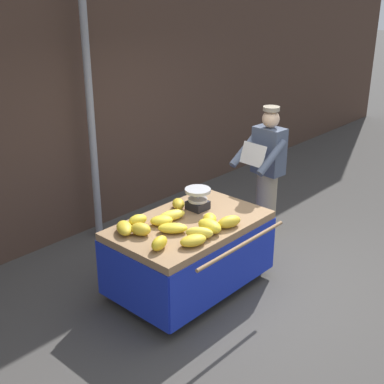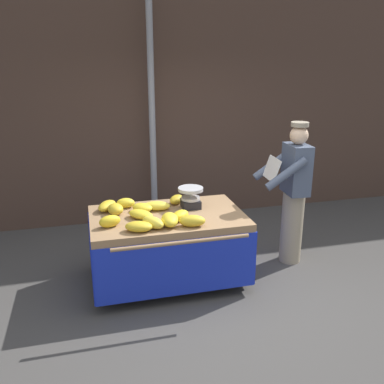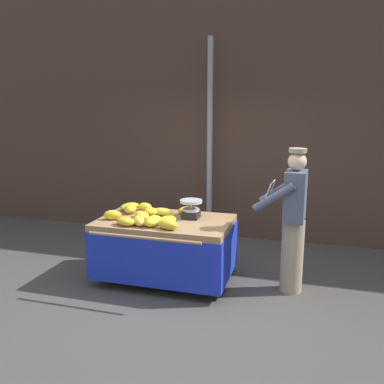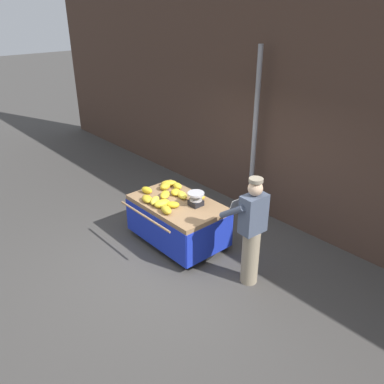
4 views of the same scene
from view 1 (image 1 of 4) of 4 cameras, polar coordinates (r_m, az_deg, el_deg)
The scene contains 19 objects.
ground_plane at distance 5.84m, azimuth 7.09°, elevation -10.23°, with size 60.00×60.00×0.00m, color #423F3D.
back_wall at distance 6.84m, azimuth -10.69°, elevation 13.78°, with size 16.00×0.24×4.31m, color #473328.
street_pole at distance 6.45m, azimuth -10.96°, elevation 8.33°, with size 0.09×0.09×3.23m, color gray.
banana_cart at distance 5.50m, azimuth -0.26°, elevation -5.30°, with size 1.66×1.22×0.80m.
weighing_scale at distance 5.64m, azimuth 0.63°, elevation -0.75°, with size 0.28×0.28×0.24m.
banana_bunch_0 at distance 5.19m, azimuth -7.36°, elevation -3.90°, with size 0.15×0.28×0.10m, color gold.
banana_bunch_1 at distance 5.13m, azimuth -5.59°, elevation -4.05°, with size 0.16×0.21×0.12m, color gold.
banana_bunch_2 at distance 5.32m, azimuth -3.34°, elevation -3.12°, with size 0.16×0.23×0.09m, color yellow.
banana_bunch_3 at distance 5.17m, azimuth 1.93°, elevation -3.72°, with size 0.17×0.28×0.12m, color yellow.
banana_bunch_4 at distance 5.27m, azimuth 4.06°, elevation -3.25°, with size 0.14×0.26×0.12m, color gold.
banana_bunch_5 at distance 4.86m, azimuth -3.57°, elevation -5.57°, with size 0.12×0.22×0.12m, color gold.
banana_bunch_6 at distance 5.43m, azimuth -2.19°, elevation -2.54°, with size 0.14×0.30×0.10m, color yellow.
banana_bunch_7 at distance 5.04m, azimuth 0.81°, elevation -4.48°, with size 0.13×0.27×0.11m, color yellow.
banana_bunch_8 at distance 5.70m, azimuth -1.49°, elevation -1.28°, with size 0.13×0.22×0.10m, color gold.
banana_bunch_9 at distance 4.92m, azimuth 0.13°, elevation -5.30°, with size 0.16×0.27×0.10m, color gold.
banana_bunch_10 at distance 5.16m, azimuth -2.11°, elevation -3.95°, with size 0.16×0.29×0.09m, color yellow.
banana_bunch_11 at distance 5.33m, azimuth 1.94°, elevation -2.97°, with size 0.14×0.22×0.10m, color gold.
banana_bunch_12 at distance 5.34m, azimuth -5.92°, elevation -3.05°, with size 0.13×0.20×0.11m, color yellow.
vendor_person at distance 6.55m, azimuth 8.13°, elevation 1.98°, with size 0.60×0.54×1.71m.
Camera 1 is at (-4.09, -2.77, 3.12)m, focal length 49.05 mm.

